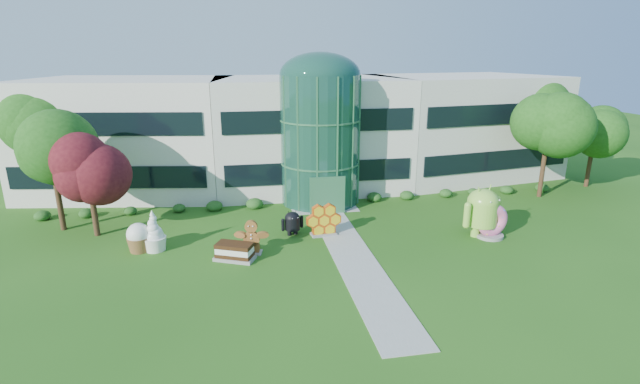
{
  "coord_description": "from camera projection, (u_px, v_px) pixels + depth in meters",
  "views": [
    {
      "loc": [
        -6.31,
        -22.59,
        11.36
      ],
      "look_at": [
        -1.09,
        6.0,
        2.6
      ],
      "focal_mm": 26.0,
      "sensor_mm": 36.0,
      "label": 1
    }
  ],
  "objects": [
    {
      "name": "ice_cream_sandwich",
      "position": [
        235.0,
        251.0,
        26.36
      ],
      "size": [
        2.52,
        1.95,
        1.0
      ],
      "primitive_type": null,
      "rotation": [
        0.0,
        0.0,
        -0.42
      ],
      "color": "black",
      "rests_on": "ground"
    },
    {
      "name": "walkway",
      "position": [
        350.0,
        252.0,
        27.51
      ],
      "size": [
        2.4,
        20.0,
        0.04
      ],
      "primitive_type": "cube",
      "color": "#9E9E93",
      "rests_on": "ground"
    },
    {
      "name": "trees_backdrop",
      "position": [
        318.0,
        147.0,
        36.67
      ],
      "size": [
        52.0,
        8.0,
        8.4
      ],
      "primitive_type": null,
      "color": "#1A4B12",
      "rests_on": "ground"
    },
    {
      "name": "honeycomb",
      "position": [
        324.0,
        221.0,
        29.8
      ],
      "size": [
        2.5,
        1.09,
        1.91
      ],
      "primitive_type": null,
      "rotation": [
        0.0,
        0.0,
        0.09
      ],
      "color": "yellow",
      "rests_on": "ground"
    },
    {
      "name": "gingerbread",
      "position": [
        252.0,
        237.0,
        27.05
      ],
      "size": [
        2.39,
        1.31,
        2.09
      ],
      "primitive_type": null,
      "rotation": [
        0.0,
        0.0,
        -0.2
      ],
      "color": "brown",
      "rests_on": "ground"
    },
    {
      "name": "tree_red",
      "position": [
        91.0,
        191.0,
        29.17
      ],
      "size": [
        4.0,
        4.0,
        6.0
      ],
      "primitive_type": null,
      "color": "#3F0C14",
      "rests_on": "ground"
    },
    {
      "name": "android_green",
      "position": [
        482.0,
        208.0,
        29.57
      ],
      "size": [
        3.74,
        3.08,
        3.65
      ],
      "primitive_type": null,
      "rotation": [
        0.0,
        0.0,
        0.33
      ],
      "color": "#8ECE42",
      "rests_on": "ground"
    },
    {
      "name": "cupcake",
      "position": [
        139.0,
        237.0,
        27.42
      ],
      "size": [
        1.64,
        1.64,
        1.76
      ],
      "primitive_type": null,
      "rotation": [
        0.0,
        0.0,
        -0.13
      ],
      "color": "white",
      "rests_on": "ground"
    },
    {
      "name": "donut",
      "position": [
        491.0,
        220.0,
        29.45
      ],
      "size": [
        2.25,
        1.22,
        2.25
      ],
      "primitive_type": null,
      "rotation": [
        0.0,
        0.0,
        0.09
      ],
      "color": "pink",
      "rests_on": "ground"
    },
    {
      "name": "ground",
      "position": [
        359.0,
        267.0,
        25.63
      ],
      "size": [
        140.0,
        140.0,
        0.0
      ],
      "primitive_type": "plane",
      "color": "#215114",
      "rests_on": "ground"
    },
    {
      "name": "froyo",
      "position": [
        154.0,
        231.0,
        27.41
      ],
      "size": [
        1.7,
        1.7,
        2.48
      ],
      "primitive_type": null,
      "rotation": [
        0.0,
        0.0,
        0.19
      ],
      "color": "white",
      "rests_on": "ground"
    },
    {
      "name": "android_black",
      "position": [
        292.0,
        221.0,
        29.89
      ],
      "size": [
        1.86,
        1.52,
        1.82
      ],
      "primitive_type": null,
      "rotation": [
        0.0,
        0.0,
        0.31
      ],
      "color": "black",
      "rests_on": "ground"
    },
    {
      "name": "building",
      "position": [
        308.0,
        131.0,
        41.25
      ],
      "size": [
        46.0,
        15.0,
        9.3
      ],
      "primitive_type": null,
      "color": "beige",
      "rests_on": "ground"
    },
    {
      "name": "atrium",
      "position": [
        320.0,
        140.0,
        35.52
      ],
      "size": [
        6.0,
        6.0,
        9.8
      ],
      "primitive_type": "cylinder",
      "color": "#194738",
      "rests_on": "ground"
    }
  ]
}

